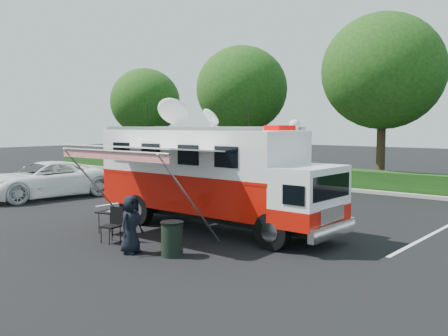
% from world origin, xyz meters
% --- Properties ---
extents(ground_plane, '(120.00, 120.00, 0.00)m').
position_xyz_m(ground_plane, '(0.00, 0.00, 0.00)').
color(ground_plane, black).
rests_on(ground_plane, ground).
extents(back_border, '(60.00, 6.14, 8.87)m').
position_xyz_m(back_border, '(1.14, 12.90, 5.00)').
color(back_border, '#9E998E').
rests_on(back_border, ground_plane).
extents(stall_lines, '(24.12, 5.50, 0.01)m').
position_xyz_m(stall_lines, '(-0.50, 3.00, 0.00)').
color(stall_lines, silver).
rests_on(stall_lines, ground_plane).
extents(command_truck, '(8.28, 2.28, 3.98)m').
position_xyz_m(command_truck, '(-0.07, -0.00, 1.70)').
color(command_truck, black).
rests_on(command_truck, ground_plane).
extents(awning, '(4.52, 2.36, 2.73)m').
position_xyz_m(awning, '(-0.81, -2.37, 2.55)').
color(awning, white).
rests_on(awning, ground_plane).
extents(white_suv, '(3.34, 6.11, 1.62)m').
position_xyz_m(white_suv, '(-10.26, 0.21, 0.00)').
color(white_suv, white).
rests_on(white_suv, ground_plane).
extents(person, '(0.59, 0.80, 1.49)m').
position_xyz_m(person, '(0.30, -3.56, 0.00)').
color(person, black).
rests_on(person, ground_plane).
extents(folding_table, '(0.91, 0.73, 0.69)m').
position_xyz_m(folding_table, '(-1.90, -2.49, 0.64)').
color(folding_table, black).
rests_on(folding_table, ground_plane).
extents(folding_chair, '(0.54, 0.57, 0.98)m').
position_xyz_m(folding_chair, '(-1.02, -3.08, 0.58)').
color(folding_chair, black).
rests_on(folding_chair, ground_plane).
extents(trash_bin, '(0.59, 0.59, 0.87)m').
position_xyz_m(trash_bin, '(1.30, -3.08, 0.44)').
color(trash_bin, black).
rests_on(trash_bin, ground_plane).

